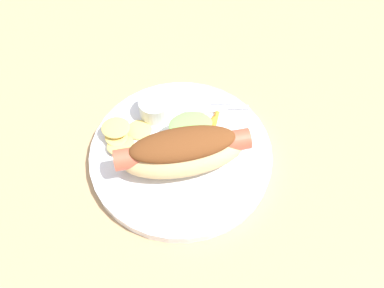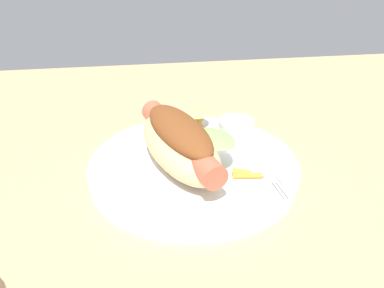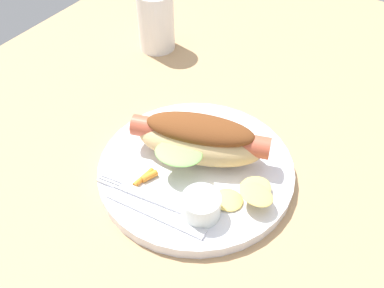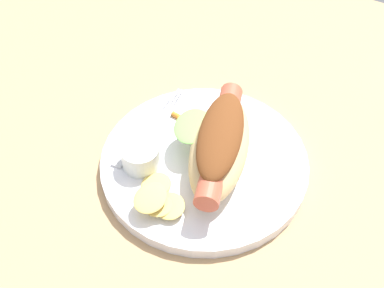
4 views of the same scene
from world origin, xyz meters
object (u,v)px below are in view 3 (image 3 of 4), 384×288
object	(u,v)px
hot_dog	(199,138)
fork	(153,198)
plate	(196,169)
carrot_garnish	(146,177)
chips_pile	(249,194)
sauce_ramekin	(201,206)
drinking_cup	(156,21)
knife	(155,213)

from	to	relation	value
hot_dog	fork	distance (cm)	9.76
hot_dog	fork	size ratio (longest dim) A/B	1.22
plate	carrot_garnish	distance (cm)	6.81
fork	chips_pile	xyz separation A→B (cm)	(6.16, -9.84, 0.83)
hot_dog	sauce_ramekin	size ratio (longest dim) A/B	3.94
plate	drinking_cup	bearing A→B (deg)	44.61
knife	carrot_garnish	world-z (taller)	carrot_garnish
fork	drinking_cup	distance (cm)	36.99
plate	hot_dog	size ratio (longest dim) A/B	1.42
hot_dog	chips_pile	bearing A→B (deg)	143.47
chips_pile	drinking_cup	distance (cm)	39.21
chips_pile	carrot_garnish	xyz separation A→B (cm)	(-3.94, 12.43, -0.64)
chips_pile	carrot_garnish	bearing A→B (deg)	107.58
plate	carrot_garnish	world-z (taller)	carrot_garnish
chips_pile	carrot_garnish	distance (cm)	13.06
fork	carrot_garnish	bearing A→B (deg)	-47.59
fork	knife	bearing A→B (deg)	125.18
knife	plate	bearing A→B (deg)	-94.06
carrot_garnish	knife	bearing A→B (deg)	-133.40
carrot_garnish	drinking_cup	world-z (taller)	drinking_cup
hot_dog	chips_pile	xyz separation A→B (cm)	(-3.07, -8.93, -2.20)
plate	fork	xyz separation A→B (cm)	(-7.55, 1.47, 1.00)
sauce_ramekin	drinking_cup	xyz separation A→B (cm)	(29.00, 27.00, 2.16)
fork	plate	bearing A→B (deg)	-108.05
hot_dog	fork	bearing A→B (deg)	66.80
fork	knife	world-z (taller)	same
knife	chips_pile	bearing A→B (deg)	-141.11
carrot_garnish	hot_dog	bearing A→B (deg)	-26.60
chips_pile	hot_dog	bearing A→B (deg)	71.04
hot_dog	chips_pile	size ratio (longest dim) A/B	2.40
drinking_cup	carrot_garnish	bearing A→B (deg)	-146.81
plate	chips_pile	bearing A→B (deg)	-99.43
sauce_ramekin	chips_pile	distance (cm)	6.19
fork	drinking_cup	world-z (taller)	drinking_cup
hot_dog	sauce_ramekin	world-z (taller)	hot_dog
hot_dog	fork	xyz separation A→B (cm)	(-9.23, 0.91, -3.03)
hot_dog	fork	world-z (taller)	hot_dog
sauce_ramekin	fork	world-z (taller)	sauce_ramekin
carrot_garnish	sauce_ramekin	bearing A→B (deg)	-96.17
hot_dog	plate	bearing A→B (deg)	90.96
drinking_cup	plate	bearing A→B (deg)	-135.39
fork	drinking_cup	size ratio (longest dim) A/B	1.41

